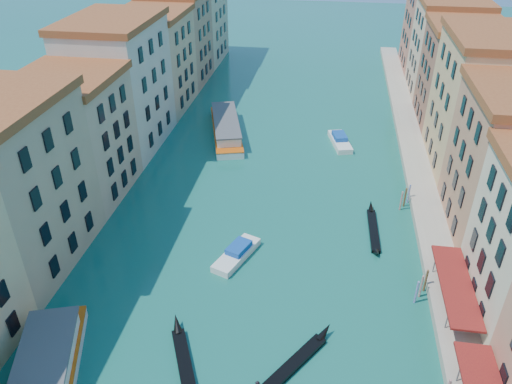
% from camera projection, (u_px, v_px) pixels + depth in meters
% --- Properties ---
extents(left_bank_palazzos, '(12.80, 128.40, 21.00)m').
position_uv_depth(left_bank_palazzos, '(104.00, 103.00, 75.52)').
color(left_bank_palazzos, '#C2B58F').
rests_on(left_bank_palazzos, ground).
extents(right_bank_palazzos, '(12.80, 128.40, 21.00)m').
position_uv_depth(right_bank_palazzos, '(491.00, 126.00, 68.34)').
color(right_bank_palazzos, brown).
rests_on(right_bank_palazzos, ground).
extents(quay, '(4.00, 140.00, 1.00)m').
position_uv_depth(quay, '(420.00, 180.00, 74.26)').
color(quay, '#A9A088').
rests_on(quay, ground).
extents(mooring_poles_right, '(1.44, 54.24, 3.20)m').
position_uv_depth(mooring_poles_right, '(437.00, 374.00, 43.80)').
color(mooring_poles_right, brown).
rests_on(mooring_poles_right, ground).
extents(vaporetto_far, '(9.75, 20.26, 2.94)m').
position_uv_depth(vaporetto_far, '(226.00, 127.00, 88.28)').
color(vaporetto_far, white).
rests_on(vaporetto_far, ground).
extents(gondola_fore, '(6.59, 12.69, 2.70)m').
position_uv_depth(gondola_fore, '(186.00, 371.00, 45.04)').
color(gondola_fore, black).
rests_on(gondola_fore, ground).
extents(gondola_right, '(8.07, 11.34, 2.60)m').
position_uv_depth(gondola_right, '(287.00, 369.00, 45.24)').
color(gondola_right, black).
rests_on(gondola_right, ground).
extents(gondola_far, '(1.39, 11.84, 1.68)m').
position_uv_depth(gondola_far, '(373.00, 229.00, 63.95)').
color(gondola_far, black).
rests_on(gondola_far, ground).
extents(motorboat_mid, '(4.92, 7.85, 1.55)m').
position_uv_depth(motorboat_mid, '(237.00, 253.00, 59.26)').
color(motorboat_mid, white).
rests_on(motorboat_mid, ground).
extents(motorboat_far, '(4.42, 8.33, 1.65)m').
position_uv_depth(motorboat_far, '(340.00, 141.00, 85.27)').
color(motorboat_far, white).
rests_on(motorboat_far, ground).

